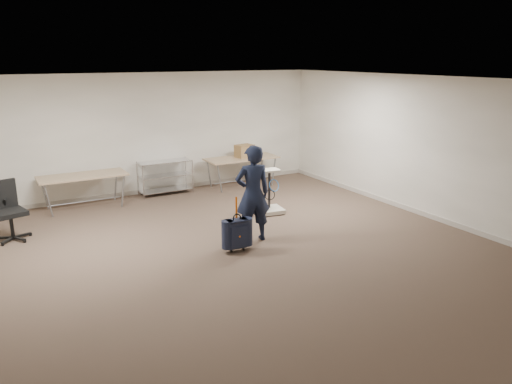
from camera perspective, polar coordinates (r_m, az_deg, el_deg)
ground at (r=8.35m, az=-0.44°, el=-6.94°), size 9.00×9.00×0.00m
room_shell at (r=9.49m, az=-4.51°, el=-3.88°), size 8.00×9.00×9.00m
folding_table_left at (r=11.14m, az=-19.20°, el=1.58°), size 1.80×0.75×0.73m
folding_table_right at (r=12.36m, az=-1.66°, el=3.72°), size 1.80×0.75×0.73m
wire_shelf at (r=11.90m, az=-10.34°, el=1.85°), size 1.22×0.47×0.80m
person at (r=8.64m, az=-0.39°, el=-0.18°), size 0.68×0.51×1.71m
suitcase at (r=8.29m, az=-2.18°, el=-4.74°), size 0.36×0.23×0.94m
office_chair at (r=9.85m, az=-26.26°, el=-3.11°), size 0.64×0.64×1.05m
equipment_cart at (r=10.33m, az=1.63°, el=-1.10°), size 0.57×0.57×0.93m
cardboard_box at (r=12.36m, az=-1.34°, el=4.71°), size 0.45×0.36×0.31m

